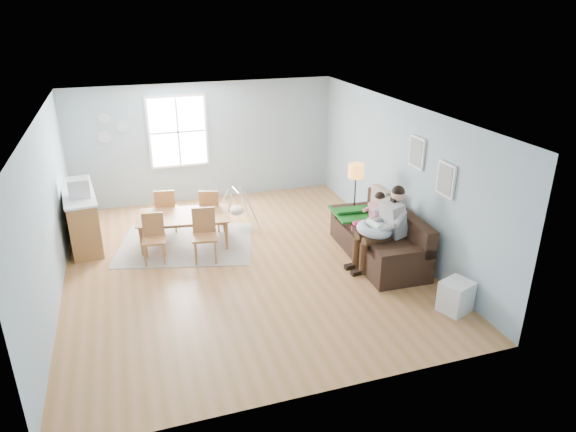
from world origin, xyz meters
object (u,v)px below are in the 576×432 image
object	(u,v)px
counter	(82,216)
father	(384,225)
storage_cube	(456,297)
floor_lamp	(356,177)
chair_nw	(166,208)
chair_sw	(154,235)
chair_se	(204,231)
baby_swing	(237,210)
chair_ne	(210,208)
sofa	(381,240)
monitor	(78,188)
toddler	(374,213)
dining_table	(185,230)

from	to	relation	value
counter	father	bearing A→B (deg)	-28.12
storage_cube	floor_lamp	bearing A→B (deg)	96.55
chair_nw	storage_cube	bearing A→B (deg)	-48.17
chair_sw	chair_se	size ratio (longest dim) A/B	0.92
chair_nw	baby_swing	bearing A→B (deg)	-5.04
chair_ne	baby_swing	size ratio (longest dim) A/B	1.06
father	floor_lamp	xyz separation A→B (m)	(0.05, 1.29, 0.45)
floor_lamp	sofa	bearing A→B (deg)	-83.59
counter	monitor	distance (m)	0.78
baby_swing	toddler	bearing A→B (deg)	-43.07
father	counter	world-z (taller)	father
father	monitor	bearing A→B (deg)	154.89
floor_lamp	baby_swing	distance (m)	2.57
father	chair_sw	size ratio (longest dim) A/B	1.67
storage_cube	chair_ne	distance (m)	5.03
father	toddler	xyz separation A→B (m)	(0.08, 0.55, 0.00)
father	storage_cube	distance (m)	1.76
sofa	counter	world-z (taller)	counter
sofa	chair_se	xyz separation A→B (m)	(-3.05, 0.92, 0.21)
dining_table	chair_se	xyz separation A→B (m)	(0.27, -0.70, 0.24)
toddler	chair_se	world-z (taller)	toddler
toddler	dining_table	size ratio (longest dim) A/B	0.55
father	chair_ne	distance (m)	3.56
dining_table	baby_swing	distance (m)	1.28
counter	monitor	size ratio (longest dim) A/B	4.91
storage_cube	chair_se	size ratio (longest dim) A/B	0.57
chair_sw	chair_nw	size ratio (longest dim) A/B	0.96
baby_swing	counter	bearing A→B (deg)	177.05
toddler	chair_ne	world-z (taller)	toddler
dining_table	chair_nw	size ratio (longest dim) A/B	1.85
floor_lamp	chair_sw	bearing A→B (deg)	177.53
chair_sw	baby_swing	bearing A→B (deg)	31.44
chair_se	counter	bearing A→B (deg)	145.80
toddler	baby_swing	distance (m)	2.92
chair_nw	sofa	bearing A→B (deg)	-32.85
counter	baby_swing	distance (m)	2.99
chair_sw	counter	distance (m)	1.74
chair_se	father	bearing A→B (deg)	-23.21
dining_table	counter	distance (m)	1.99
storage_cube	chair_ne	world-z (taller)	chair_ne
toddler	counter	xyz separation A→B (m)	(-5.09, 2.12, -0.26)
dining_table	counter	xyz separation A→B (m)	(-1.84, 0.73, 0.23)
storage_cube	chair_sw	bearing A→B (deg)	143.40
sofa	father	bearing A→B (deg)	-116.02
toddler	monitor	xyz separation A→B (m)	(-5.04, 1.77, 0.44)
sofa	father	size ratio (longest dim) A/B	1.59
floor_lamp	chair_se	bearing A→B (deg)	-178.98
chair_nw	floor_lamp	bearing A→B (deg)	-21.21
father	floor_lamp	size ratio (longest dim) A/B	0.98
storage_cube	baby_swing	bearing A→B (deg)	120.18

